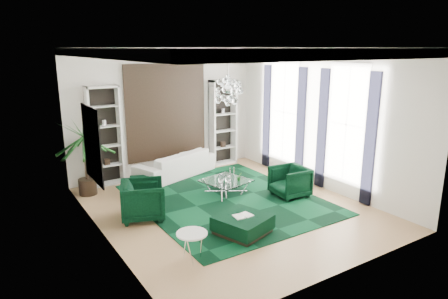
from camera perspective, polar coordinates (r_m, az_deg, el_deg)
floor at (r=9.87m, az=0.63°, el=-8.32°), size 6.00×7.00×0.02m
ceiling at (r=9.11m, az=0.70°, el=14.44°), size 6.00×7.00×0.02m
wall_back at (r=12.34m, az=-8.34°, el=5.37°), size 6.00×0.02×3.80m
wall_front at (r=6.74m, az=17.27°, el=-2.65°), size 6.00×0.02×3.80m
wall_left at (r=8.10m, az=-17.44°, el=0.13°), size 0.02×7.00×3.80m
wall_right at (r=11.22m, az=13.67°, el=4.21°), size 0.02×7.00×3.80m
crown_molding at (r=9.11m, az=0.70°, el=13.75°), size 6.00×7.00×0.18m
ceiling_medallion at (r=9.36m, az=-0.34°, el=14.19°), size 0.90×0.90×0.05m
tapestry at (r=12.30m, az=-8.25°, el=5.34°), size 2.50×0.06×2.80m
shelving_left at (r=11.59m, az=-16.64°, el=1.82°), size 0.90×0.38×2.80m
shelving_right at (r=13.17m, az=-0.15°, el=3.87°), size 0.90×0.38×2.80m
painting at (r=8.68m, az=-18.23°, el=0.67°), size 0.04×1.30×1.60m
window_near at (r=10.61m, az=17.09°, el=3.42°), size 0.03×1.10×2.90m
curtain_near_a at (r=10.16m, az=20.18°, el=1.26°), size 0.07×0.30×3.25m
curtain_near_b at (r=11.14m, az=13.84°, el=2.83°), size 0.07×0.30×3.25m
window_far at (r=12.27m, az=8.56°, el=5.31°), size 0.03×1.10×2.90m
curtain_far_a at (r=11.72m, az=10.88°, el=3.54°), size 0.07×0.30×3.25m
curtain_far_b at (r=12.88m, az=6.12°, el=4.68°), size 0.07×0.30×3.25m
rug at (r=10.34m, az=0.33°, el=-7.13°), size 4.20×5.00×0.02m
sofa at (r=12.18m, az=-6.99°, el=-2.06°), size 2.77×1.77×0.75m
armchair_left at (r=9.31m, az=-11.47°, el=-7.08°), size 1.23×1.21×0.88m
armchair_right at (r=10.60m, az=9.38°, el=-4.54°), size 0.95×0.92×0.80m
coffee_table at (r=10.69m, az=0.28°, el=-5.37°), size 1.32×1.32×0.38m
ottoman_side at (r=10.98m, az=-11.20°, el=-5.13°), size 1.11×1.11×0.37m
ottoman_front at (r=8.51m, az=2.67°, el=-10.69°), size 1.23×1.23×0.39m
book at (r=8.42m, az=2.69°, el=-9.39°), size 0.41×0.27×0.03m
side_table at (r=7.50m, az=-4.57°, el=-13.74°), size 0.67×0.67×0.55m
palm at (r=10.96m, az=-19.32°, el=0.25°), size 1.61×1.61×2.56m
chandelier at (r=9.50m, az=0.55°, el=8.64°), size 1.15×1.15×0.79m
table_plant at (r=10.56m, az=2.20°, el=-3.89°), size 0.15×0.13×0.24m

